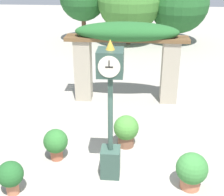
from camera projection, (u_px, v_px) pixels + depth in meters
The scene contains 8 objects.
ground_plane at pixel (118, 181), 7.86m from camera, with size 60.00×60.00×0.00m, color gray.
pedestal_clock at pixel (110, 112), 7.33m from camera, with size 0.58×0.63×3.56m.
pergola at pixel (127, 46), 11.40m from camera, with size 4.49×1.21×3.03m.
potted_plant_near_left at pixel (56, 142), 8.51m from camera, with size 0.67×0.67×0.90m.
potted_plant_near_right at pixel (126, 130), 9.11m from camera, with size 0.74×0.74×0.97m.
potted_plant_far_left at pixel (192, 170), 7.44m from camera, with size 0.77×0.77×0.94m.
potted_plant_far_right at pixel (11, 176), 7.25m from camera, with size 0.62×0.62×0.87m.
tree_line at pixel (139, 1), 19.11m from camera, with size 9.27×4.28×4.66m.
Camera 1 is at (0.32, -6.27, 5.17)m, focal length 50.00 mm.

